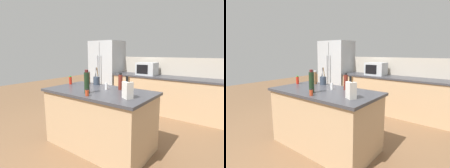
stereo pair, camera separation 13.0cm
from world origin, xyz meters
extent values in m
plane|color=brown|center=(0.00, 0.00, 0.00)|extent=(14.00, 14.00, 0.00)
cube|color=tan|center=(0.30, 2.20, 0.45)|extent=(2.70, 0.62, 0.90)
cube|color=#38383D|center=(0.30, 2.20, 0.92)|extent=(2.74, 0.66, 0.04)
cube|color=#B2A899|center=(0.30, 2.52, 1.17)|extent=(2.70, 0.03, 0.46)
cube|color=tan|center=(0.00, 0.00, 0.45)|extent=(1.68, 0.87, 0.90)
cube|color=#38383D|center=(0.00, 0.00, 0.92)|extent=(1.74, 0.93, 0.04)
cube|color=#ADB2B7|center=(-1.57, 2.25, 0.93)|extent=(0.92, 0.72, 1.87)
cube|color=#2D2D2D|center=(-1.57, 1.89, 0.93)|extent=(0.01, 0.00, 1.77)
cylinder|color=#ADB2B7|center=(-1.63, 1.87, 0.93)|extent=(0.02, 0.02, 1.03)
cylinder|color=#ADB2B7|center=(-1.51, 1.87, 0.93)|extent=(0.02, 0.02, 1.03)
cube|color=#ADB2B7|center=(-0.20, 2.20, 1.10)|extent=(0.50, 0.38, 0.33)
cube|color=black|center=(-0.25, 2.01, 1.10)|extent=(0.31, 0.01, 0.23)
cube|color=beige|center=(0.62, -0.16, 1.05)|extent=(0.16, 0.15, 0.22)
cylinder|color=black|center=(0.59, -0.14, 1.20)|extent=(0.02, 0.02, 0.07)
cylinder|color=black|center=(0.62, -0.16, 1.20)|extent=(0.02, 0.02, 0.07)
cylinder|color=brown|center=(0.64, -0.17, 1.20)|extent=(0.02, 0.02, 0.07)
cylinder|color=#333D4C|center=(-0.35, 0.35, 1.02)|extent=(0.12, 0.12, 0.15)
cylinder|color=olive|center=(-0.33, 0.36, 1.17)|extent=(0.01, 0.05, 0.18)
cylinder|color=black|center=(-0.37, 0.35, 1.17)|extent=(0.01, 0.05, 0.18)
cylinder|color=#B2B2B7|center=(-0.35, 0.33, 1.17)|extent=(0.01, 0.03, 0.18)
cylinder|color=brown|center=(-0.51, 0.30, 1.05)|extent=(0.06, 0.06, 0.23)
cylinder|color=#B2B2B7|center=(-0.51, 0.30, 1.18)|extent=(0.04, 0.04, 0.03)
cylinder|color=red|center=(-0.78, 0.10, 1.01)|extent=(0.05, 0.05, 0.14)
cylinder|color=green|center=(-0.78, 0.10, 1.09)|extent=(0.03, 0.03, 0.02)
cylinder|color=#B73D1E|center=(0.09, -0.37, 0.98)|extent=(0.05, 0.05, 0.08)
cylinder|color=black|center=(0.09, -0.37, 1.03)|extent=(0.03, 0.03, 0.02)
cylinder|color=maroon|center=(0.24, 0.24, 1.06)|extent=(0.07, 0.07, 0.24)
cylinder|color=black|center=(0.24, 0.24, 1.20)|extent=(0.04, 0.04, 0.03)
cylinder|color=black|center=(-0.02, -0.25, 1.09)|extent=(0.08, 0.08, 0.31)
cylinder|color=#4C1919|center=(-0.02, -0.25, 1.27)|extent=(0.05, 0.05, 0.04)
cylinder|color=silver|center=(0.06, 0.11, 0.99)|extent=(0.05, 0.05, 0.10)
cylinder|color=#B2B2B7|center=(0.06, 0.11, 1.04)|extent=(0.03, 0.03, 0.02)
camera|label=1|loc=(1.75, -2.06, 1.53)|focal=28.00mm
camera|label=2|loc=(1.85, -1.98, 1.53)|focal=28.00mm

